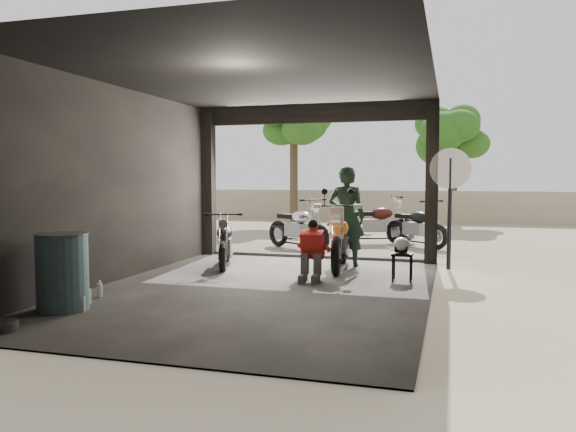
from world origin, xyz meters
The scene contains 16 objects.
ground centered at (0.00, 0.00, 0.00)m, with size 80.00×80.00×0.00m, color #7A6D56.
garage centered at (0.00, 0.55, 1.28)m, with size 7.00×7.13×3.20m.
boundary_wall centered at (0.00, 14.00, 0.60)m, with size 18.00×0.30×1.20m, color gray.
tree_left centered at (-3.00, 12.50, 3.99)m, with size 2.20×2.20×5.60m.
tree_right centered at (2.80, 14.00, 3.56)m, with size 2.20×2.20×5.00m.
main_bike centered at (0.79, 2.20, 0.63)m, with size 0.78×1.89×1.26m, color white, non-canonical shape.
left_bike centered at (-1.38, 1.88, 0.53)m, with size 0.65×1.57×1.06m, color black, non-canonical shape.
outside_bike_a centered at (-0.73, 4.79, 0.61)m, with size 0.75×1.81×1.23m, color black, non-canonical shape.
outside_bike_b centered at (0.91, 6.50, 0.62)m, with size 0.75×1.82×1.23m, color #41100F, non-canonical shape.
outside_bike_c centered at (1.92, 6.11, 0.58)m, with size 0.71×1.73×1.17m, color black, non-canonical shape.
rider centered at (0.84, 2.56, 0.96)m, with size 0.70×0.46×1.93m, color black.
mechanic centered at (0.56, 0.91, 0.49)m, with size 0.50×0.67×0.97m, color red, non-canonical shape.
stool centered at (2.00, 1.31, 0.40)m, with size 0.34×0.34×0.47m.
helmet centered at (1.98, 1.34, 0.60)m, with size 0.27×0.28×0.26m, color white.
oil_drum centered at (-2.00, -1.98, 0.50)m, with size 0.64×0.64×1.00m, color #40636C.
sign_post centered at (2.73, 2.83, 1.51)m, with size 0.75×0.08×2.25m.
Camera 1 is at (2.76, -7.98, 1.72)m, focal length 35.00 mm.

